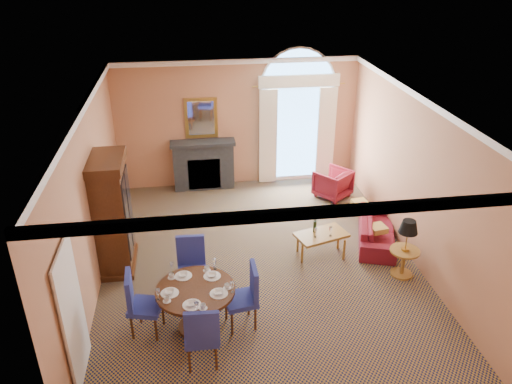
{
  "coord_description": "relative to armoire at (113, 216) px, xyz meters",
  "views": [
    {
      "loc": [
        -1.22,
        -8.07,
        5.61
      ],
      "look_at": [
        0.0,
        0.5,
        1.3
      ],
      "focal_mm": 35.0,
      "sensor_mm": 36.0,
      "label": 1
    }
  ],
  "objects": [
    {
      "name": "dining_chair_west",
      "position": [
        0.55,
        -1.99,
        -0.45
      ],
      "size": [
        0.6,
        0.6,
        1.11
      ],
      "rotation": [
        0.0,
        0.0,
        -1.83
      ],
      "color": "navy",
      "rests_on": "ground"
    },
    {
      "name": "armchair",
      "position": [
        4.92,
        2.27,
        -0.73
      ],
      "size": [
        1.07,
        1.07,
        0.7
      ],
      "primitive_type": "imported",
      "rotation": [
        0.0,
        0.0,
        3.81
      ],
      "color": "maroon",
      "rests_on": "ground"
    },
    {
      "name": "armoire",
      "position": [
        0.0,
        0.0,
        0.0
      ],
      "size": [
        0.65,
        1.15,
        2.25
      ],
      "color": "#3A1D0D",
      "rests_on": "ground"
    },
    {
      "name": "dining_chair_east",
      "position": [
        2.26,
        -2.04,
        -0.45
      ],
      "size": [
        0.57,
        0.57,
        1.11
      ],
      "rotation": [
        0.0,
        0.0,
        1.73
      ],
      "color": "navy",
      "rests_on": "ground"
    },
    {
      "name": "coffee_table",
      "position": [
        3.96,
        -0.25,
        -0.62
      ],
      "size": [
        1.12,
        0.82,
        0.83
      ],
      "rotation": [
        0.0,
        0.0,
        0.3
      ],
      "color": "#A27330",
      "rests_on": "ground"
    },
    {
      "name": "dining_chair_south",
      "position": [
        1.5,
        -2.88,
        -0.45
      ],
      "size": [
        0.51,
        0.53,
        1.11
      ],
      "rotation": [
        0.0,
        0.0,
        -0.0
      ],
      "color": "navy",
      "rests_on": "ground"
    },
    {
      "name": "dining_chair_north",
      "position": [
        1.41,
        -1.08,
        -0.45
      ],
      "size": [
        0.52,
        0.53,
        1.11
      ],
      "rotation": [
        0.0,
        0.0,
        3.19
      ],
      "color": "navy",
      "rests_on": "ground"
    },
    {
      "name": "sofa",
      "position": [
        5.27,
        0.13,
        -0.82
      ],
      "size": [
        1.27,
        1.97,
        0.54
      ],
      "primitive_type": "imported",
      "rotation": [
        0.0,
        0.0,
        1.25
      ],
      "color": "maroon",
      "rests_on": "ground"
    },
    {
      "name": "side_table",
      "position": [
        5.32,
        -1.1,
        -0.35
      ],
      "size": [
        0.55,
        0.55,
        1.15
      ],
      "color": "#A27330",
      "rests_on": "ground"
    },
    {
      "name": "room_envelope",
      "position": [
        2.69,
        0.34,
        1.43
      ],
      "size": [
        6.04,
        7.52,
        3.45
      ],
      "color": "tan",
      "rests_on": "ground"
    },
    {
      "name": "dining_table",
      "position": [
        1.45,
        -2.03,
        -0.49
      ],
      "size": [
        1.26,
        1.26,
        0.99
      ],
      "color": "#3A1D0D",
      "rests_on": "ground"
    },
    {
      "name": "ground",
      "position": [
        2.72,
        -0.32,
        -1.08
      ],
      "size": [
        7.5,
        7.5,
        0.0
      ],
      "primitive_type": "plane",
      "color": "#141B40",
      "rests_on": "ground"
    }
  ]
}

